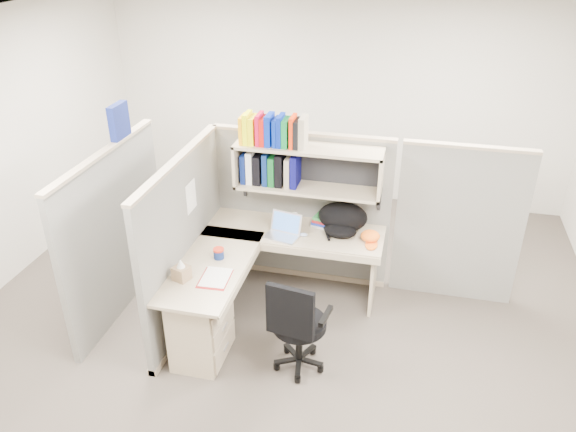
% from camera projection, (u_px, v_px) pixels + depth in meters
% --- Properties ---
extents(ground, '(6.00, 6.00, 0.00)m').
position_uv_depth(ground, '(281.00, 326.00, 5.34)').
color(ground, '#352F29').
rests_on(ground, ground).
extents(room_shell, '(6.00, 6.00, 6.00)m').
position_uv_depth(room_shell, '(279.00, 169.00, 4.57)').
color(room_shell, beige).
rests_on(room_shell, ground).
extents(cubicle, '(3.79, 1.84, 1.95)m').
position_uv_depth(cubicle, '(254.00, 216.00, 5.37)').
color(cubicle, '#61615C').
rests_on(cubicle, ground).
extents(desk, '(1.74, 1.75, 0.73)m').
position_uv_depth(desk, '(228.00, 300.00, 4.97)').
color(desk, tan).
rests_on(desk, ground).
extents(laptop, '(0.37, 0.37, 0.22)m').
position_uv_depth(laptop, '(282.00, 227.00, 5.31)').
color(laptop, silver).
rests_on(laptop, desk).
extents(backpack, '(0.50, 0.40, 0.28)m').
position_uv_depth(backpack, '(342.00, 220.00, 5.38)').
color(backpack, black).
rests_on(backpack, desk).
extents(orange_cap, '(0.22, 0.25, 0.10)m').
position_uv_depth(orange_cap, '(370.00, 236.00, 5.29)').
color(orange_cap, orange).
rests_on(orange_cap, desk).
extents(snack_canister, '(0.10, 0.10, 0.10)m').
position_uv_depth(snack_canister, '(219.00, 253.00, 5.01)').
color(snack_canister, navy).
rests_on(snack_canister, desk).
extents(tissue_box, '(0.16, 0.16, 0.20)m').
position_uv_depth(tissue_box, '(181.00, 269.00, 4.70)').
color(tissue_box, '#957654').
rests_on(tissue_box, desk).
extents(mouse, '(0.09, 0.07, 0.03)m').
position_uv_depth(mouse, '(303.00, 235.00, 5.38)').
color(mouse, '#94A7D3').
rests_on(mouse, desk).
extents(paper_cup, '(0.09, 0.09, 0.09)m').
position_uv_depth(paper_cup, '(294.00, 218.00, 5.61)').
color(paper_cup, silver).
rests_on(paper_cup, desk).
extents(book_stack, '(0.20, 0.24, 0.10)m').
position_uv_depth(book_stack, '(322.00, 220.00, 5.57)').
color(book_stack, gray).
rests_on(book_stack, desk).
extents(loose_paper, '(0.24, 0.31, 0.00)m').
position_uv_depth(loose_paper, '(216.00, 277.00, 4.77)').
color(loose_paper, silver).
rests_on(loose_paper, desk).
extents(task_chair, '(0.53, 0.49, 0.95)m').
position_uv_depth(task_chair, '(297.00, 339.00, 4.67)').
color(task_chair, black).
rests_on(task_chair, ground).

